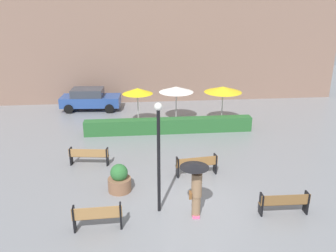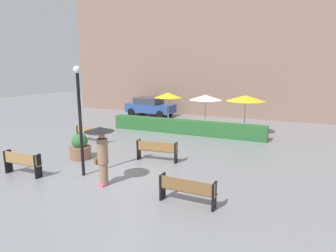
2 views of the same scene
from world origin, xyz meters
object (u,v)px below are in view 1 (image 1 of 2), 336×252
object	(u,v)px
bench_near_left	(97,216)
patio_umbrella_yellow_far	(223,89)
pedestrian_with_umbrella	(196,181)
parked_car	(90,99)
patio_umbrella_yellow	(138,91)
patio_umbrella_white	(176,89)
bench_far_left	(89,155)
bench_mid_center	(197,164)
bench_near_right	(284,202)
lamp_post	(159,148)
planter_pot	(119,180)

from	to	relation	value
bench_near_left	patio_umbrella_yellow_far	distance (m)	12.61
pedestrian_with_umbrella	patio_umbrella_yellow_far	bearing A→B (deg)	70.86
parked_car	patio_umbrella_yellow_far	bearing A→B (deg)	-25.51
patio_umbrella_yellow	parked_car	bearing A→B (deg)	131.50
patio_umbrella_yellow	patio_umbrella_white	world-z (taller)	patio_umbrella_yellow
bench_far_left	pedestrian_with_umbrella	world-z (taller)	pedestrian_with_umbrella
patio_umbrella_yellow_far	bench_mid_center	bearing A→B (deg)	-112.61
bench_far_left	bench_near_left	bearing A→B (deg)	-80.54
bench_near_right	bench_mid_center	bearing A→B (deg)	128.13
patio_umbrella_white	lamp_post	bearing A→B (deg)	-100.35
lamp_post	bench_mid_center	bearing A→B (deg)	54.81
bench_far_left	parked_car	size ratio (longest dim) A/B	0.44
bench_mid_center	patio_umbrella_white	bearing A→B (deg)	90.01
patio_umbrella_yellow_far	bench_far_left	bearing A→B (deg)	-146.18
bench_far_left	patio_umbrella_yellow_far	size ratio (longest dim) A/B	0.77
bench_far_left	patio_umbrella_white	size ratio (longest dim) A/B	0.82
lamp_post	patio_umbrella_white	distance (m)	10.58
bench_near_right	parked_car	bearing A→B (deg)	120.90
planter_pot	parked_car	xyz separation A→B (m)	(-2.47, 11.96, 0.30)
bench_near_right	bench_near_left	xyz separation A→B (m)	(-6.74, -0.27, 0.05)
lamp_post	parked_car	size ratio (longest dim) A/B	0.98
pedestrian_with_umbrella	parked_car	size ratio (longest dim) A/B	0.50
bench_near_left	planter_pot	distance (m)	2.68
pedestrian_with_umbrella	patio_umbrella_yellow_far	distance (m)	10.54
bench_far_left	planter_pot	size ratio (longest dim) A/B	1.59
planter_pot	lamp_post	xyz separation A→B (m)	(1.52, -1.64, 2.06)
bench_mid_center	patio_umbrella_yellow_far	size ratio (longest dim) A/B	0.77
planter_pot	patio_umbrella_yellow_far	world-z (taller)	patio_umbrella_yellow_far
bench_near_right	lamp_post	xyz separation A→B (m)	(-4.56, 0.69, 2.07)
patio_umbrella_yellow	bench_far_left	bearing A→B (deg)	-114.14
bench_near_right	bench_far_left	size ratio (longest dim) A/B	0.97
bench_near_right	patio_umbrella_yellow	distance (m)	11.77
planter_pot	lamp_post	distance (m)	3.04
bench_near_right	lamp_post	distance (m)	5.05
patio_umbrella_yellow_far	patio_umbrella_white	bearing A→B (deg)	161.24
patio_umbrella_white	parked_car	size ratio (longest dim) A/B	0.54
pedestrian_with_umbrella	bench_mid_center	bearing A→B (deg)	78.72
patio_umbrella_white	patio_umbrella_yellow	bearing A→B (deg)	-165.31
bench_near_left	bench_mid_center	world-z (taller)	bench_near_left
parked_car	bench_near_right	bearing A→B (deg)	-59.10
bench_near_right	bench_far_left	world-z (taller)	bench_far_left
bench_far_left	lamp_post	distance (m)	5.62
planter_pot	patio_umbrella_yellow	bearing A→B (deg)	83.42
planter_pot	lamp_post	bearing A→B (deg)	-47.10
bench_far_left	patio_umbrella_white	world-z (taller)	patio_umbrella_white
bench_near_right	patio_umbrella_white	size ratio (longest dim) A/B	0.79
lamp_post	patio_umbrella_yellow	world-z (taller)	lamp_post
bench_near_left	bench_mid_center	size ratio (longest dim) A/B	0.89
patio_umbrella_yellow	patio_umbrella_yellow_far	xyz separation A→B (m)	(5.30, -0.30, 0.05)
bench_far_left	lamp_post	size ratio (longest dim) A/B	0.45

